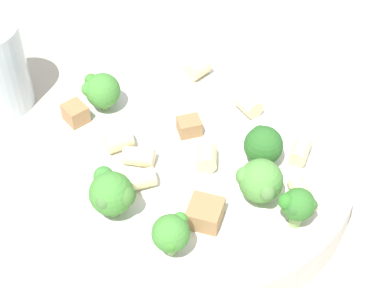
{
  "coord_description": "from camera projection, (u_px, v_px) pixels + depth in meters",
  "views": [
    {
      "loc": [
        0.36,
        0.07,
        0.42
      ],
      "look_at": [
        0.0,
        0.0,
        0.05
      ],
      "focal_mm": 60.0,
      "sensor_mm": 36.0,
      "label": 1
    }
  ],
  "objects": [
    {
      "name": "chicken_chunk_1",
      "position": [
        75.0,
        113.0,
        0.55
      ],
      "size": [
        0.03,
        0.03,
        0.02
      ],
      "primitive_type": "cube",
      "rotation": [
        0.0,
        0.0,
        0.9
      ],
      "color": "#A87A4C",
      "rests_on": "pasta_bowl"
    },
    {
      "name": "broccoli_floret_5",
      "position": [
        170.0,
        234.0,
        0.45
      ],
      "size": [
        0.03,
        0.03,
        0.04
      ],
      "color": "#9EC175",
      "rests_on": "pasta_bowl"
    },
    {
      "name": "ground_plane",
      "position": [
        192.0,
        181.0,
        0.56
      ],
      "size": [
        2.0,
        2.0,
        0.0
      ],
      "primitive_type": "plane",
      "color": "#BCB29E"
    },
    {
      "name": "rigatoni_0",
      "position": [
        198.0,
        68.0,
        0.59
      ],
      "size": [
        0.03,
        0.03,
        0.02
      ],
      "primitive_type": "cylinder",
      "rotation": [
        1.57,
        0.0,
        0.98
      ],
      "color": "beige",
      "rests_on": "pasta_bowl"
    },
    {
      "name": "chicken_chunk_0",
      "position": [
        189.0,
        126.0,
        0.54
      ],
      "size": [
        0.02,
        0.02,
        0.01
      ],
      "primitive_type": "cube",
      "rotation": [
        0.0,
        0.0,
        2.05
      ],
      "color": "#A87A4C",
      "rests_on": "pasta_bowl"
    },
    {
      "name": "rigatoni_2",
      "position": [
        249.0,
        105.0,
        0.56
      ],
      "size": [
        0.03,
        0.03,
        0.02
      ],
      "primitive_type": "cylinder",
      "rotation": [
        1.57,
        0.0,
        2.36
      ],
      "color": "beige",
      "rests_on": "pasta_bowl"
    },
    {
      "name": "broccoli_floret_2",
      "position": [
        297.0,
        205.0,
        0.46
      ],
      "size": [
        0.02,
        0.03,
        0.04
      ],
      "color": "#93B766",
      "rests_on": "pasta_bowl"
    },
    {
      "name": "rigatoni_7",
      "position": [
        139.0,
        179.0,
        0.5
      ],
      "size": [
        0.03,
        0.03,
        0.02
      ],
      "primitive_type": "cylinder",
      "rotation": [
        1.57,
        0.0,
        0.52
      ],
      "color": "beige",
      "rests_on": "pasta_bowl"
    },
    {
      "name": "broccoli_floret_0",
      "position": [
        260.0,
        181.0,
        0.48
      ],
      "size": [
        0.04,
        0.04,
        0.04
      ],
      "color": "#93B766",
      "rests_on": "pasta_bowl"
    },
    {
      "name": "rigatoni_3",
      "position": [
        119.0,
        141.0,
        0.53
      ],
      "size": [
        0.03,
        0.03,
        0.02
      ],
      "primitive_type": "cylinder",
      "rotation": [
        1.57,
        0.0,
        0.64
      ],
      "color": "beige",
      "rests_on": "pasta_bowl"
    },
    {
      "name": "broccoli_floret_1",
      "position": [
        112.0,
        193.0,
        0.47
      ],
      "size": [
        0.04,
        0.04,
        0.04
      ],
      "color": "#84AD60",
      "rests_on": "pasta_bowl"
    },
    {
      "name": "broccoli_floret_3",
      "position": [
        264.0,
        144.0,
        0.51
      ],
      "size": [
        0.03,
        0.03,
        0.04
      ],
      "color": "#93B766",
      "rests_on": "pasta_bowl"
    },
    {
      "name": "chicken_chunk_2",
      "position": [
        205.0,
        213.0,
        0.48
      ],
      "size": [
        0.03,
        0.03,
        0.02
      ],
      "primitive_type": "cube",
      "rotation": [
        0.0,
        0.0,
        3.05
      ],
      "color": "#A87A4C",
      "rests_on": "pasta_bowl"
    },
    {
      "name": "rigatoni_4",
      "position": [
        139.0,
        157.0,
        0.52
      ],
      "size": [
        0.02,
        0.03,
        0.02
      ],
      "primitive_type": "cylinder",
      "rotation": [
        1.57,
        0.0,
        0.03
      ],
      "color": "beige",
      "rests_on": "pasta_bowl"
    },
    {
      "name": "rigatoni_5",
      "position": [
        207.0,
        157.0,
        0.52
      ],
      "size": [
        0.02,
        0.02,
        0.02
      ],
      "primitive_type": "cylinder",
      "rotation": [
        1.57,
        0.0,
        1.73
      ],
      "color": "beige",
      "rests_on": "pasta_bowl"
    },
    {
      "name": "rigatoni_6",
      "position": [
        300.0,
        151.0,
        0.52
      ],
      "size": [
        0.03,
        0.02,
        0.01
      ],
      "primitive_type": "cylinder",
      "rotation": [
        1.57,
        0.0,
        1.41
      ],
      "color": "beige",
      "rests_on": "pasta_bowl"
    },
    {
      "name": "pasta_bowl",
      "position": [
        192.0,
        164.0,
        0.54
      ],
      "size": [
        0.27,
        0.27,
        0.04
      ],
      "color": "silver",
      "rests_on": "ground_plane"
    },
    {
      "name": "broccoli_floret_4",
      "position": [
        101.0,
        90.0,
        0.55
      ],
      "size": [
        0.03,
        0.03,
        0.04
      ],
      "color": "#84AD60",
      "rests_on": "pasta_bowl"
    },
    {
      "name": "rigatoni_1",
      "position": [
        302.0,
        195.0,
        0.49
      ],
      "size": [
        0.03,
        0.03,
        0.01
      ],
      "primitive_type": "cylinder",
      "rotation": [
        1.57,
        0.0,
        2.08
      ],
      "color": "beige",
      "rests_on": "pasta_bowl"
    }
  ]
}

